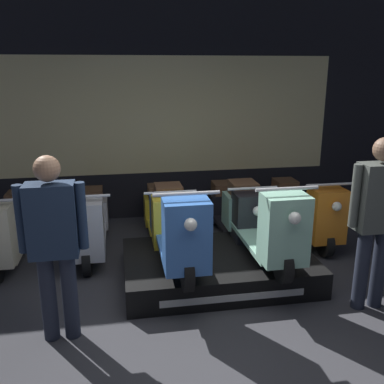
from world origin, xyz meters
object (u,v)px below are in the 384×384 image
scooter_backrow_0 (9,228)px  scooter_backrow_1 (89,223)px  scooter_display_left (177,226)px  scooter_backrow_3 (236,214)px  scooter_backrow_2 (165,218)px  person_left_browsing (54,238)px  scooter_backrow_4 (303,210)px  person_right_browsing (377,213)px  scooter_display_right (261,221)px

scooter_backrow_0 → scooter_backrow_1: same height
scooter_display_left → scooter_backrow_3: (0.93, 1.04, -0.28)m
scooter_backrow_2 → scooter_display_left: bearing=-89.3°
scooter_backrow_1 → person_left_browsing: size_ratio=1.13×
scooter_backrow_3 → scooter_backrow_4: same height
scooter_display_left → scooter_backrow_3: size_ratio=1.00×
scooter_backrow_4 → person_right_browsing: person_right_browsing is taller
scooter_backrow_3 → scooter_backrow_2: bearing=180.0°
scooter_backrow_4 → person_left_browsing: (-2.98, -1.81, 0.54)m
scooter_backrow_0 → scooter_backrow_4: (3.78, 0.00, 0.00)m
scooter_display_left → scooter_backrow_2: (-0.01, 1.04, -0.28)m
scooter_backrow_1 → scooter_backrow_2: 0.95m
scooter_display_right → person_left_browsing: person_left_browsing is taller
scooter_backrow_2 → person_left_browsing: person_left_browsing is taller
scooter_backrow_0 → scooter_backrow_3: (2.84, 0.00, 0.00)m
scooter_backrow_1 → scooter_backrow_4: size_ratio=1.00×
scooter_backrow_1 → scooter_display_left: bearing=-47.3°
scooter_display_left → person_right_browsing: bearing=-23.9°
scooter_backrow_0 → scooter_backrow_2: bearing=0.0°
scooter_display_left → person_right_browsing: (1.74, -0.77, 0.30)m
scooter_backrow_0 → person_left_browsing: bearing=-66.2°
scooter_display_left → scooter_backrow_4: scooter_display_left is taller
scooter_backrow_4 → scooter_backrow_0: bearing=180.0°
scooter_backrow_0 → person_left_browsing: 2.05m
scooter_backrow_0 → scooter_backrow_1: 0.95m
scooter_backrow_1 → scooter_backrow_3: (1.89, 0.00, 0.00)m
scooter_backrow_3 → person_right_browsing: (0.81, -1.81, 0.59)m
scooter_display_right → person_right_browsing: person_right_browsing is taller
scooter_display_right → person_right_browsing: bearing=-42.8°
scooter_display_right → scooter_backrow_3: size_ratio=1.00×
scooter_display_right → scooter_backrow_2: bearing=131.6°
scooter_display_left → person_left_browsing: 1.37m
person_right_browsing → scooter_backrow_2: bearing=134.1°
scooter_display_left → scooter_backrow_0: scooter_display_left is taller
scooter_display_left → scooter_backrow_2: scooter_display_left is taller
scooter_backrow_1 → scooter_backrow_2: (0.95, 0.00, 0.00)m
scooter_backrow_2 → person_right_browsing: bearing=-45.9°
scooter_display_left → person_left_browsing: (-1.10, -0.77, 0.26)m
scooter_display_right → scooter_backrow_0: scooter_display_right is taller
scooter_backrow_0 → scooter_backrow_3: same height
scooter_backrow_0 → scooter_backrow_2: 1.89m
scooter_backrow_1 → scooter_backrow_3: 1.89m
scooter_backrow_3 → person_left_browsing: 2.78m
scooter_display_right → person_left_browsing: bearing=-159.0°
scooter_display_right → scooter_backrow_2: (-0.92, 1.04, -0.28)m
person_left_browsing → person_right_browsing: person_right_browsing is taller
scooter_backrow_1 → scooter_display_right: bearing=-29.1°
scooter_display_right → scooter_backrow_4: scooter_display_right is taller
person_left_browsing → scooter_display_left: bearing=35.0°
scooter_display_right → scooter_backrow_1: (-1.87, 1.04, -0.28)m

